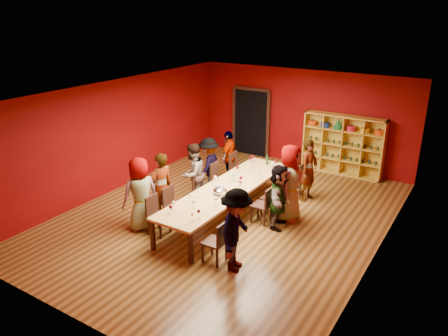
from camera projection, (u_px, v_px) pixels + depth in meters
The scene contains 48 objects.
room_shell at pixel (228, 158), 10.12m from camera, with size 7.10×9.10×3.04m.
tasting_table at pixel (228, 189), 10.40m from camera, with size 1.10×4.50×0.75m.
doorway at pixel (252, 122), 14.66m from camera, with size 1.40×0.17×2.30m.
shelving_unit at pixel (343, 142), 13.02m from camera, with size 2.40×0.40×1.80m.
chair_person_left_0 at pixel (156, 213), 9.69m from camera, with size 0.42×0.42×0.89m.
person_left_0 at pixel (140, 194), 9.78m from camera, with size 0.83×0.45×1.70m, color #494A4E.
chair_person_left_1 at pixel (172, 203), 10.15m from camera, with size 0.42×0.42×0.89m.
person_left_1 at pixel (161, 187), 10.18m from camera, with size 0.61×0.45×1.67m, color #5D8DC0.
chair_person_left_2 at pixel (201, 187), 11.06m from camera, with size 0.42×0.42×0.89m.
person_left_2 at pixel (193, 174), 11.08m from camera, with size 0.78×0.43×1.60m, color #5B7BBB.
chair_person_left_3 at pixel (218, 177), 11.70m from camera, with size 0.42×0.42×0.89m.
person_left_3 at pixel (209, 165), 11.75m from camera, with size 0.99×0.41×1.53m, color #121333.
chair_person_left_4 at pixel (236, 166), 12.46m from camera, with size 0.42×0.42×0.89m.
person_left_4 at pixel (229, 156), 12.49m from camera, with size 0.88×0.40×1.51m, color #C0818D.
chair_person_right_0 at pixel (218, 240), 8.56m from camera, with size 0.42×0.42×0.89m.
person_right_0 at pixel (236, 230), 8.24m from camera, with size 1.08×0.45×1.67m, color #BF808A.
chair_person_right_2 at pixel (265, 203), 10.15m from camera, with size 0.42×0.42×0.89m.
person_right_2 at pixel (279, 196), 9.88m from camera, with size 1.41×0.41×1.52m, color silver.
chair_person_right_3 at pixel (274, 196), 10.54m from camera, with size 0.42×0.42×0.89m.
person_right_3 at pixel (290, 183), 10.19m from camera, with size 0.90×0.49×1.85m, color #BF8086.
chair_person_right_4 at pixel (296, 179), 11.57m from camera, with size 0.42×0.42×0.89m.
person_right_4 at pixel (309, 170), 11.28m from camera, with size 0.60×0.44×1.64m, color #15173A.
wine_glass_0 at pixel (240, 183), 10.24m from camera, with size 0.08×0.08×0.21m.
wine_glass_1 at pixel (259, 173), 10.86m from camera, with size 0.08×0.08×0.19m.
wine_glass_2 at pixel (241, 178), 10.54m from camera, with size 0.08×0.08×0.20m.
wine_glass_3 at pixel (217, 186), 10.07m from camera, with size 0.08×0.08×0.20m.
wine_glass_4 at pixel (190, 195), 9.63m from camera, with size 0.07×0.07×0.18m.
wine_glass_5 at pixel (192, 214), 8.75m from camera, with size 0.07×0.07×0.18m.
wine_glass_6 at pixel (248, 167), 11.35m from camera, with size 0.07×0.07×0.18m.
wine_glass_7 at pixel (254, 176), 10.72m from camera, with size 0.08×0.08×0.19m.
wine_glass_8 at pixel (171, 207), 9.03m from camera, with size 0.08×0.08×0.20m.
wine_glass_9 at pixel (224, 195), 9.57m from camera, with size 0.09×0.09×0.22m.
wine_glass_10 at pixel (216, 199), 9.41m from camera, with size 0.08×0.08×0.20m.
wine_glass_11 at pixel (199, 192), 9.83m from camera, with size 0.07×0.07×0.18m.
wine_glass_12 at pixel (253, 157), 11.95m from camera, with size 0.09×0.09×0.22m.
wine_glass_13 at pixel (238, 168), 11.19m from camera, with size 0.09×0.09×0.21m.
wine_glass_14 at pixel (250, 159), 11.89m from camera, with size 0.08×0.08×0.19m.
wine_glass_15 at pixel (174, 203), 9.22m from camera, with size 0.08×0.08×0.20m.
wine_glass_16 at pixel (239, 185), 10.14m from camera, with size 0.08×0.08×0.20m.
wine_glass_17 at pixel (194, 202), 9.29m from camera, with size 0.08×0.08×0.20m.
wine_glass_18 at pixel (276, 162), 11.66m from camera, with size 0.08×0.08×0.19m.
wine_glass_19 at pixel (215, 178), 10.53m from camera, with size 0.09×0.09×0.22m.
wine_glass_20 at pixel (273, 164), 11.45m from camera, with size 0.08×0.08×0.21m.
wine_glass_21 at pixel (199, 212), 8.87m from camera, with size 0.08×0.08×0.19m.
spittoon_bowl at pixel (220, 191), 10.00m from camera, with size 0.33×0.33×0.18m, color #AFB1B6.
carafe_a at pixel (233, 177), 10.67m from camera, with size 0.11×0.11×0.26m.
carafe_b at pixel (223, 192), 9.84m from camera, with size 0.14×0.14×0.28m.
wine_bottle at pixel (267, 160), 11.84m from camera, with size 0.08×0.08×0.30m.
Camera 1 is at (5.02, -8.13, 4.84)m, focal length 35.00 mm.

